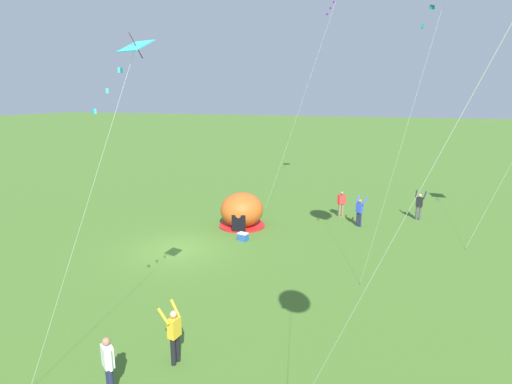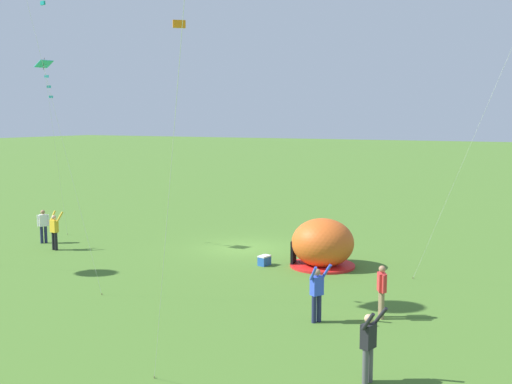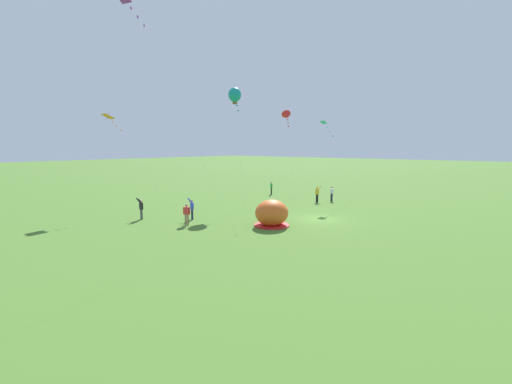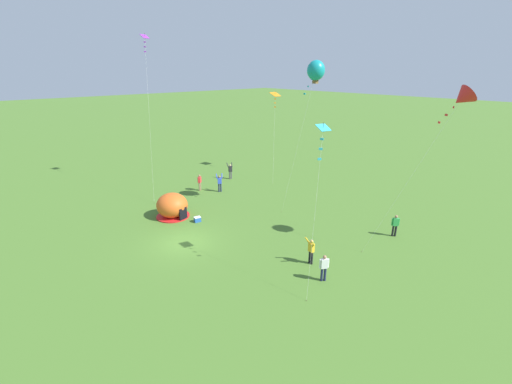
% 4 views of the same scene
% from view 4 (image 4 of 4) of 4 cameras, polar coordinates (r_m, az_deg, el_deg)
% --- Properties ---
extents(ground_plane, '(300.00, 300.00, 0.00)m').
position_cam_4_polar(ground_plane, '(25.82, -11.87, -8.26)').
color(ground_plane, '#477028').
extents(popup_tent, '(2.81, 2.81, 2.10)m').
position_cam_4_polar(popup_tent, '(29.96, -13.78, -2.25)').
color(popup_tent, '#D8591E').
rests_on(popup_tent, ground).
extents(cooler_box, '(0.47, 0.60, 0.44)m').
position_cam_4_polar(cooler_box, '(28.84, -9.74, -4.51)').
color(cooler_box, '#2659B2').
rests_on(cooler_box, ground).
extents(person_near_tent, '(0.41, 0.50, 1.72)m').
position_cam_4_polar(person_near_tent, '(21.08, 11.26, -12.10)').
color(person_near_tent, '#1E2347').
rests_on(person_near_tent, ground).
extents(person_watching_sky, '(0.39, 0.53, 1.72)m').
position_cam_4_polar(person_watching_sky, '(35.88, -9.37, 1.71)').
color(person_watching_sky, '#8C7251').
rests_on(person_watching_sky, ground).
extents(person_far_back, '(0.45, 0.44, 1.72)m').
position_cam_4_polar(person_far_back, '(27.83, 22.18, -5.04)').
color(person_far_back, black).
rests_on(person_far_back, ground).
extents(person_arms_raised, '(0.57, 0.70, 1.89)m').
position_cam_4_polar(person_arms_raised, '(39.31, -4.31, 3.59)').
color(person_arms_raised, '#4C4C51').
rests_on(person_arms_raised, ground).
extents(person_flying_kite, '(0.65, 0.72, 1.89)m').
position_cam_4_polar(person_flying_kite, '(35.24, -6.07, 1.59)').
color(person_flying_kite, '#1E2347').
rests_on(person_flying_kite, ground).
extents(person_center_field, '(0.68, 0.52, 1.89)m').
position_cam_4_polar(person_center_field, '(22.61, 9.16, -9.51)').
color(person_center_field, black).
rests_on(person_center_field, ground).
extents(kite_cyan, '(2.20, 3.29, 9.25)m').
position_cam_4_polar(kite_cyan, '(19.26, 10.99, 9.02)').
color(kite_cyan, silver).
rests_on(kite_cyan, ground).
extents(kite_teal, '(1.82, 3.04, 12.64)m').
position_cam_4_polar(kite_teal, '(29.01, 9.96, 19.33)').
color(kite_teal, silver).
rests_on(kite_teal, ground).
extents(kite_orange, '(4.44, 4.63, 9.59)m').
position_cam_4_polar(kite_orange, '(41.19, 3.22, 15.59)').
color(kite_orange, silver).
rests_on(kite_orange, ground).
extents(kite_red, '(4.22, 4.60, 11.11)m').
position_cam_4_polar(kite_red, '(24.26, 31.13, 13.23)').
color(kite_red, silver).
rests_on(kite_red, ground).
extents(kite_purple, '(6.28, 3.97, 15.25)m').
position_cam_4_polar(kite_purple, '(38.00, -18.01, 22.43)').
color(kite_purple, silver).
rests_on(kite_purple, ground).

